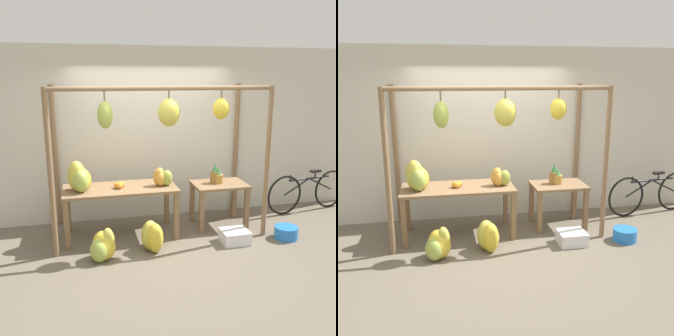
# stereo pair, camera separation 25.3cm
# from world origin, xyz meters

# --- Properties ---
(ground_plane) EXTENTS (20.00, 20.00, 0.00)m
(ground_plane) POSITION_xyz_m (0.00, 0.00, 0.00)
(ground_plane) COLOR #665B4C
(shop_wall_back) EXTENTS (8.00, 0.08, 2.80)m
(shop_wall_back) POSITION_xyz_m (0.00, 1.36, 1.40)
(shop_wall_back) COLOR beige
(shop_wall_back) RESTS_ON ground_plane
(stall_awning) EXTENTS (3.07, 1.30, 2.21)m
(stall_awning) POSITION_xyz_m (0.01, 0.36, 1.60)
(stall_awning) COLOR brown
(stall_awning) RESTS_ON ground_plane
(display_table_main) EXTENTS (1.64, 0.73, 0.76)m
(display_table_main) POSITION_xyz_m (-0.58, 0.60, 0.65)
(display_table_main) COLOR brown
(display_table_main) RESTS_ON ground_plane
(display_table_side) EXTENTS (0.83, 0.60, 0.70)m
(display_table_side) POSITION_xyz_m (0.98, 0.67, 0.54)
(display_table_side) COLOR brown
(display_table_side) RESTS_ON ground_plane
(banana_pile_on_table) EXTENTS (0.39, 0.46, 0.43)m
(banana_pile_on_table) POSITION_xyz_m (-1.15, 0.56, 0.94)
(banana_pile_on_table) COLOR gold
(banana_pile_on_table) RESTS_ON display_table_main
(orange_pile) EXTENTS (0.16, 0.20, 0.09)m
(orange_pile) POSITION_xyz_m (-0.59, 0.58, 0.80)
(orange_pile) COLOR orange
(orange_pile) RESTS_ON display_table_main
(pineapple_cluster) EXTENTS (0.20, 0.17, 0.32)m
(pineapple_cluster) POSITION_xyz_m (0.94, 0.70, 0.81)
(pineapple_cluster) COLOR olive
(pineapple_cluster) RESTS_ON display_table_side
(banana_pile_ground_left) EXTENTS (0.43, 0.45, 0.42)m
(banana_pile_ground_left) POSITION_xyz_m (-0.89, -0.09, 0.18)
(banana_pile_ground_left) COLOR gold
(banana_pile_ground_left) RESTS_ON ground_plane
(banana_pile_ground_right) EXTENTS (0.38, 0.40, 0.42)m
(banana_pile_ground_right) POSITION_xyz_m (-0.22, 0.01, 0.19)
(banana_pile_ground_right) COLOR gold
(banana_pile_ground_right) RESTS_ON ground_plane
(fruit_crate_white) EXTENTS (0.39, 0.34, 0.19)m
(fruit_crate_white) POSITION_xyz_m (0.98, -0.02, 0.09)
(fruit_crate_white) COLOR silver
(fruit_crate_white) RESTS_ON ground_plane
(blue_bucket) EXTENTS (0.34, 0.34, 0.18)m
(blue_bucket) POSITION_xyz_m (1.77, -0.05, 0.09)
(blue_bucket) COLOR blue
(blue_bucket) RESTS_ON ground_plane
(parked_bicycle) EXTENTS (1.70, 0.29, 0.73)m
(parked_bicycle) POSITION_xyz_m (2.75, 0.92, 0.36)
(parked_bicycle) COLOR black
(parked_bicycle) RESTS_ON ground_plane
(papaya_pile) EXTENTS (0.33, 0.25, 0.27)m
(papaya_pile) POSITION_xyz_m (0.03, 0.55, 0.88)
(papaya_pile) COLOR #93A33D
(papaya_pile) RESTS_ON display_table_main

